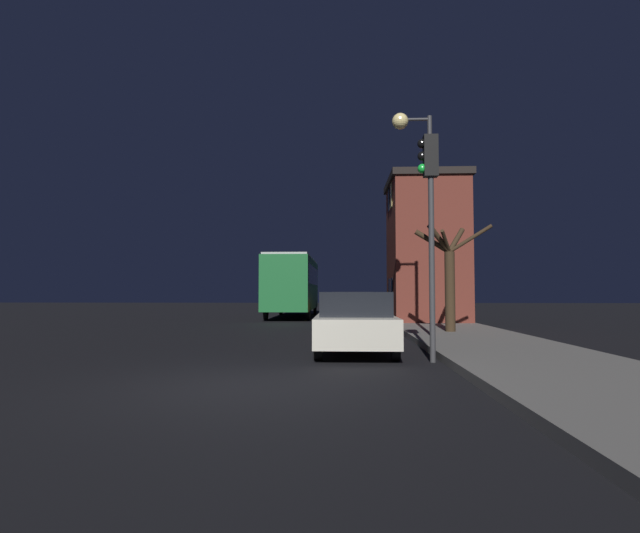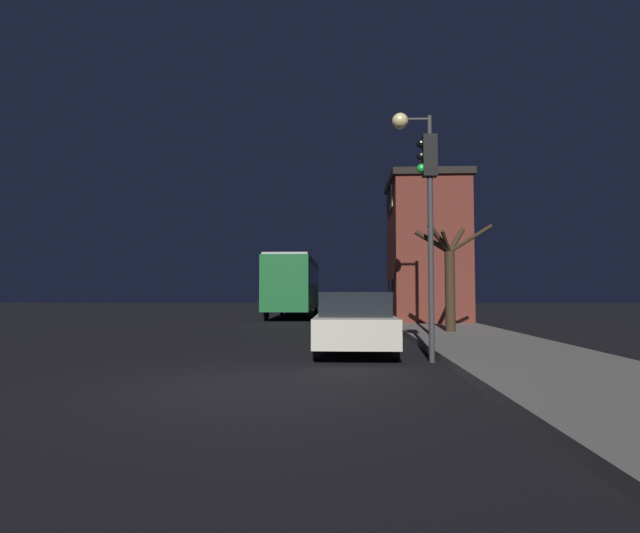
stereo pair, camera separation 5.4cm
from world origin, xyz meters
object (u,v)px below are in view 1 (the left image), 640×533
(bus, at_px, (293,282))
(car_far_lane, at_px, (348,304))
(traffic_light, at_px, (430,200))
(car_near_lane, at_px, (355,322))
(bare_tree, at_px, (449,274))
(car_mid_lane, at_px, (351,308))
(streetlamp, at_px, (416,173))

(bus, relative_size, car_far_lane, 2.33)
(traffic_light, xyz_separation_m, car_near_lane, (-1.57, 1.53, -2.69))
(bus, height_order, car_far_lane, bus)
(bare_tree, height_order, car_mid_lane, bare_tree)
(bare_tree, height_order, car_near_lane, bare_tree)
(traffic_light, height_order, car_far_lane, traffic_light)
(traffic_light, distance_m, car_near_lane, 3.47)
(streetlamp, bearing_deg, traffic_light, -94.92)
(bare_tree, bearing_deg, bus, 117.01)
(traffic_light, relative_size, bare_tree, 1.37)
(streetlamp, relative_size, car_near_lane, 1.61)
(streetlamp, xyz_separation_m, car_far_lane, (-1.89, 16.07, -4.39))
(car_near_lane, bearing_deg, traffic_light, -44.31)
(car_far_lane, bearing_deg, bus, -150.91)
(bus, distance_m, car_near_lane, 17.62)
(streetlamp, relative_size, bare_tree, 1.92)
(car_mid_lane, bearing_deg, car_near_lane, -90.58)
(bus, xyz_separation_m, car_far_lane, (3.27, 1.82, -1.33))
(car_mid_lane, height_order, car_far_lane, car_mid_lane)
(streetlamp, height_order, car_mid_lane, streetlamp)
(bare_tree, distance_m, car_near_lane, 5.79)
(bare_tree, distance_m, car_far_lane, 14.90)
(car_near_lane, height_order, car_mid_lane, car_mid_lane)
(traffic_light, xyz_separation_m, bare_tree, (1.69, 6.14, -1.38))
(streetlamp, bearing_deg, bare_tree, 50.49)
(car_far_lane, bearing_deg, car_near_lane, -90.20)
(traffic_light, relative_size, car_mid_lane, 1.12)
(bare_tree, bearing_deg, streetlamp, -129.51)
(car_mid_lane, bearing_deg, bus, 112.83)
(traffic_light, relative_size, car_near_lane, 1.14)
(bare_tree, xyz_separation_m, car_near_lane, (-3.26, -4.61, -1.31))
(bare_tree, bearing_deg, car_far_lane, 102.42)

